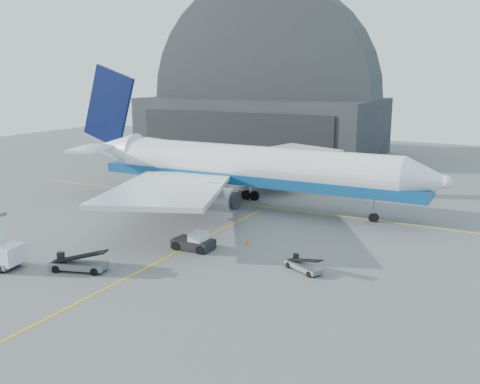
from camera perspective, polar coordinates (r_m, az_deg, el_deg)
The scene contains 8 objects.
ground at distance 53.69m, azimuth -6.29°, elevation -6.20°, with size 200.00×200.00×0.00m, color #565659.
taxi_lines at distance 64.08m, azimuth 0.06°, elevation -3.01°, with size 80.00×42.12×0.02m.
hangar at distance 118.60m, azimuth 2.44°, elevation 8.81°, with size 50.00×28.30×28.00m.
airliner at distance 70.47m, azimuth -0.15°, elevation 2.76°, with size 53.14×51.53×18.65m.
pushback_tug at distance 53.65m, azimuth -4.89°, elevation -5.39°, with size 4.06×2.41×1.86m.
belt_loader_a at distance 49.96m, azimuth -16.86°, elevation -7.37°, with size 5.38×3.12×2.02m.
belt_loader_b at distance 48.23m, azimuth 6.76°, elevation -7.80°, with size 4.03×2.90×1.56m.
traffic_cone at distance 55.08m, azimuth 0.79°, elevation -5.33°, with size 0.40×0.40×0.58m.
Camera 1 is at (28.75, -41.98, 17.13)m, focal length 40.00 mm.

